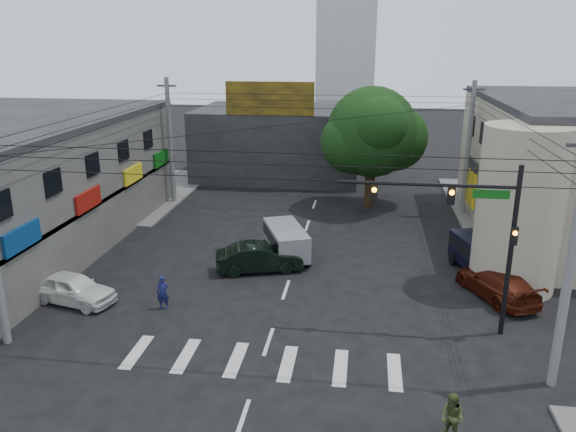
% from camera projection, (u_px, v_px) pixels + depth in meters
% --- Properties ---
extents(ground, '(160.00, 160.00, 0.00)m').
position_uv_depth(ground, '(280.00, 308.00, 25.66)').
color(ground, black).
rests_on(ground, ground).
extents(sidewalk_far_left, '(16.00, 16.00, 0.15)m').
position_uv_depth(sidewalk_far_left, '(92.00, 191.00, 45.00)').
color(sidewalk_far_left, '#514F4C').
rests_on(sidewalk_far_left, ground).
extents(sidewalk_far_right, '(16.00, 16.00, 0.15)m').
position_uv_depth(sidewalk_far_right, '(565.00, 209.00, 40.26)').
color(sidewalk_far_right, '#514F4C').
rests_on(sidewalk_far_right, ground).
extents(corner_column, '(4.00, 4.00, 8.00)m').
position_uv_depth(corner_column, '(519.00, 209.00, 26.78)').
color(corner_column, gray).
rests_on(corner_column, ground).
extents(building_far, '(14.00, 10.00, 6.00)m').
position_uv_depth(building_far, '(280.00, 142.00, 49.83)').
color(building_far, '#232326').
rests_on(building_far, ground).
extents(billboard, '(7.00, 0.30, 2.60)m').
position_uv_depth(billboard, '(270.00, 99.00, 43.90)').
color(billboard, olive).
rests_on(billboard, building_far).
extents(street_tree, '(6.40, 6.40, 8.70)m').
position_uv_depth(street_tree, '(372.00, 132.00, 39.53)').
color(street_tree, black).
rests_on(street_tree, ground).
extents(traffic_gantry, '(7.10, 0.35, 7.20)m').
position_uv_depth(traffic_gantry, '(470.00, 222.00, 22.22)').
color(traffic_gantry, black).
rests_on(traffic_gantry, ground).
extents(utility_pole_near_right, '(0.32, 0.32, 9.20)m').
position_uv_depth(utility_pole_near_right, '(570.00, 265.00, 18.64)').
color(utility_pole_near_right, '#59595B').
rests_on(utility_pole_near_right, ground).
extents(utility_pole_far_left, '(0.32, 0.32, 9.20)m').
position_uv_depth(utility_pole_far_left, '(170.00, 142.00, 40.76)').
color(utility_pole_far_left, '#59595B').
rests_on(utility_pole_far_left, ground).
extents(utility_pole_far_right, '(0.32, 0.32, 9.20)m').
position_uv_depth(utility_pole_far_right, '(468.00, 150.00, 37.99)').
color(utility_pole_far_right, '#59595B').
rests_on(utility_pole_far_right, ground).
extents(dark_sedan, '(4.18, 5.46, 1.50)m').
position_uv_depth(dark_sedan, '(259.00, 258.00, 29.57)').
color(dark_sedan, black).
rests_on(dark_sedan, ground).
extents(white_compact, '(3.62, 4.94, 1.42)m').
position_uv_depth(white_compact, '(73.00, 288.00, 26.03)').
color(white_compact, white).
rests_on(white_compact, ground).
extents(maroon_sedan, '(5.54, 6.29, 1.40)m').
position_uv_depth(maroon_sedan, '(497.00, 284.00, 26.55)').
color(maroon_sedan, '#46140A').
rests_on(maroon_sedan, ground).
extents(silver_minivan, '(5.41, 4.62, 1.81)m').
position_uv_depth(silver_minivan, '(286.00, 243.00, 31.26)').
color(silver_minivan, '#929499').
rests_on(silver_minivan, ground).
extents(navy_van, '(5.44, 4.13, 1.81)m').
position_uv_depth(navy_van, '(482.00, 259.00, 28.99)').
color(navy_van, black).
rests_on(navy_van, ground).
extents(traffic_officer, '(0.67, 0.53, 1.58)m').
position_uv_depth(traffic_officer, '(163.00, 293.00, 25.38)').
color(traffic_officer, '#15174A').
rests_on(traffic_officer, ground).
extents(pedestrian_olive, '(1.39, 1.39, 1.61)m').
position_uv_depth(pedestrian_olive, '(452.00, 418.00, 16.99)').
color(pedestrian_olive, '#394720').
rests_on(pedestrian_olive, ground).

